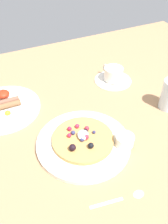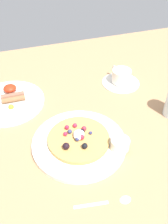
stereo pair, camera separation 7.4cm
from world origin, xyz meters
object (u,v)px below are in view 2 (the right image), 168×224
Objects in this scene: pancake_plate at (79,143)px; teaspoon at (114,201)px; breakfast_plate at (8,102)px; syrup_ramekin at (120,144)px; coffee_cup at (121,76)px; coffee_saucer at (121,82)px.

teaspoon is (2.20, -20.32, -0.40)cm from pancake_plate.
teaspoon is at bearing -66.62° from breakfast_plate.
syrup_ramekin is 35.63cm from coffee_cup.
coffee_cup is at bearing 62.97° from teaspoon.
coffee_saucer is 3.04cm from coffee_cup.
syrup_ramekin is at bearing -115.94° from coffee_saucer.
breakfast_plate is 1.83× the size of teaspoon.
pancake_plate is 1.89× the size of coffee_saucer.
pancake_plate reaches higher than coffee_saucer.
syrup_ramekin is 16.51cm from teaspoon.
coffee_cup is 51.98cm from teaspoon.
coffee_saucer is at bearing -80.47° from coffee_cup.
breakfast_plate is at bearing 124.13° from pancake_plate.
pancake_plate is 36.65cm from coffee_cup.
syrup_ramekin is at bearing -31.00° from pancake_plate.
pancake_plate is at bearing 149.00° from syrup_ramekin.
breakfast_plate is (-18.19, 26.83, -0.06)cm from pancake_plate.
breakfast_plate is at bearing 130.77° from syrup_ramekin.
syrup_ramekin is at bearing -115.78° from coffee_cup.
teaspoon is (20.38, -47.15, -0.34)cm from breakfast_plate.
breakfast_plate is 51.37cm from teaspoon.
teaspoon is at bearing -117.03° from coffee_cup.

